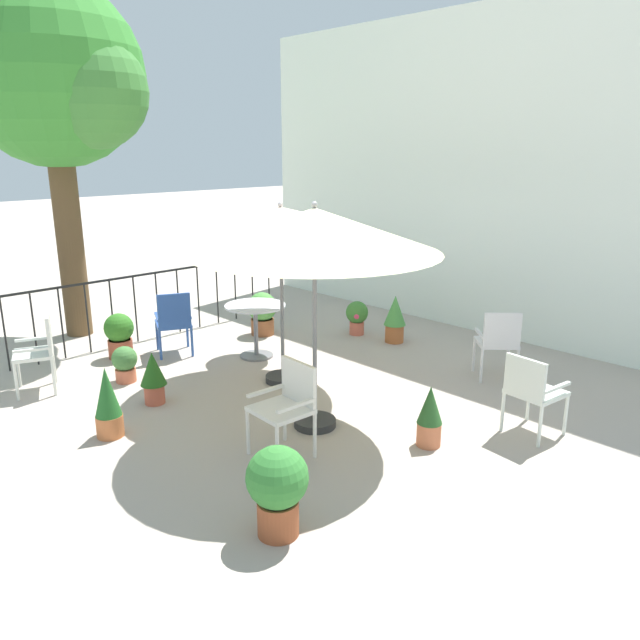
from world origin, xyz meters
TOP-DOWN VIEW (x-y plane):
  - ground_plane at (0.00, 0.00)m, footprint 60.00×60.00m
  - villa_facade at (0.00, 3.93)m, footprint 8.95×0.30m
  - terrace_railing at (-3.03, -0.00)m, footprint 0.03×4.74m
  - shade_tree at (-3.97, -0.80)m, footprint 2.70×2.57m
  - patio_umbrella_0 at (-0.27, 0.15)m, footprint 2.40×2.40m
  - patio_umbrella_1 at (0.93, -0.44)m, footprint 2.48×2.48m
  - cafe_table_0 at (-1.24, 0.49)m, footprint 0.83×0.83m
  - patio_chair_0 at (1.53, 2.12)m, footprint 0.65×0.65m
  - patio_chair_1 at (-2.08, -0.28)m, footprint 0.64×0.63m
  - patio_chair_2 at (2.58, 0.97)m, footprint 0.53×0.53m
  - patio_chair_3 at (-2.04, -2.10)m, footprint 0.61×0.58m
  - patio_chair_4 at (1.18, -1.03)m, footprint 0.53×0.50m
  - potted_plant_0 at (-2.01, 1.22)m, footprint 0.45×0.45m
  - potted_plant_1 at (2.01, 0.07)m, footprint 0.25×0.25m
  - potted_plant_2 at (-0.34, 2.40)m, footprint 0.33×0.33m
  - potted_plant_3 at (2.09, -1.93)m, footprint 0.47×0.47m
  - potted_plant_4 at (-1.00, 2.28)m, footprint 0.35×0.35m
  - potted_plant_5 at (-0.78, -1.35)m, footprint 0.30×0.30m
  - potted_plant_6 at (-0.34, -2.09)m, footprint 0.27×0.27m
  - potted_plant_7 at (-1.63, -1.27)m, footprint 0.31×0.31m
  - potted_plant_8 at (-2.51, -0.89)m, footprint 0.40×0.40m

SIDE VIEW (x-z plane):
  - ground_plane at x=0.00m, z-range 0.00..0.00m
  - potted_plant_7 at x=-1.63m, z-range 0.01..0.47m
  - potted_plant_4 at x=-1.00m, z-range 0.04..0.57m
  - potted_plant_1 at x=2.01m, z-range 0.00..0.62m
  - potted_plant_5 at x=-0.78m, z-range 0.03..0.64m
  - potted_plant_8 at x=-2.51m, z-range 0.02..0.65m
  - potted_plant_0 at x=-2.01m, z-range 0.02..0.69m
  - potted_plant_6 at x=-0.34m, z-range -0.01..0.73m
  - potted_plant_2 at x=-0.34m, z-range 0.02..0.74m
  - potted_plant_3 at x=2.09m, z-range 0.05..0.76m
  - patio_chair_2 at x=2.58m, z-range 0.08..0.93m
  - patio_chair_1 at x=-2.08m, z-range 0.06..0.97m
  - cafe_table_0 at x=-1.24m, z-range 0.15..0.90m
  - patio_chair_0 at x=1.53m, z-range 0.08..0.98m
  - patio_chair_4 at x=1.18m, z-range 0.08..0.98m
  - patio_chair_3 at x=-2.04m, z-range 0.08..1.02m
  - terrace_railing at x=-3.03m, z-range 0.17..1.19m
  - patio_umbrella_0 at x=-0.27m, z-range 0.88..3.09m
  - patio_umbrella_1 at x=0.93m, z-range 0.88..3.20m
  - villa_facade at x=0.00m, z-range 0.00..4.81m
  - shade_tree at x=-3.97m, z-range 1.24..6.33m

